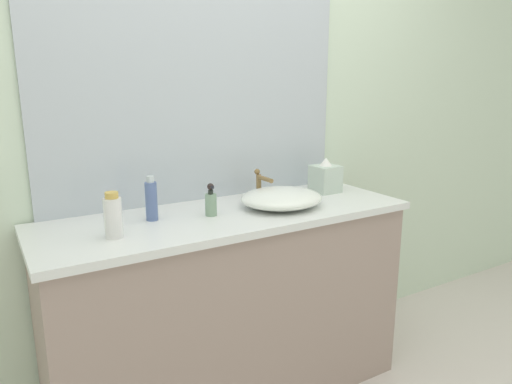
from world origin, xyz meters
TOP-DOWN VIEW (x-y plane):
  - bathroom_wall_rear at (0.00, 0.73)m, footprint 6.00×0.06m
  - vanity_counter at (-0.10, 0.41)m, footprint 1.62×0.56m
  - wall_mirror_panel at (-0.10, 0.69)m, footprint 1.48×0.01m
  - sink_basin at (0.15, 0.37)m, footprint 0.38×0.34m
  - faucet at (0.15, 0.55)m, footprint 0.03×0.14m
  - soap_dispenser at (-0.18, 0.41)m, footprint 0.05×0.05m
  - lotion_bottle at (-0.60, 0.34)m, footprint 0.07×0.07m
  - perfume_bottle at (-0.42, 0.47)m, footprint 0.05×0.05m
  - tissue_box at (0.50, 0.50)m, footprint 0.13×0.13m

SIDE VIEW (x-z plane):
  - vanity_counter at x=-0.10m, z-range 0.00..0.89m
  - sink_basin at x=0.15m, z-range 0.89..0.97m
  - soap_dispenser at x=-0.18m, z-range 0.88..1.02m
  - tissue_box at x=0.50m, z-range 0.88..1.06m
  - lotion_bottle at x=-0.60m, z-range 0.89..1.06m
  - faucet at x=0.15m, z-range 0.91..1.05m
  - perfume_bottle at x=-0.42m, z-range 0.88..1.07m
  - bathroom_wall_rear at x=0.00m, z-range 0.00..2.60m
  - wall_mirror_panel at x=-0.10m, z-range 0.89..2.15m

